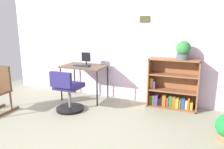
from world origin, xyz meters
The scene contains 8 objects.
ground_plane centered at (0.00, 0.00, 0.00)m, with size 6.24×6.24×0.00m, color gray.
wall_back centered at (0.00, 2.15, 1.28)m, with size 5.20×0.12×2.56m.
desk centered at (-0.50, 1.73, 0.68)m, with size 0.92×0.61×0.74m.
monitor centered at (-0.49, 1.79, 0.86)m, with size 0.20×0.19×0.27m.
keyboard centered at (-0.50, 1.63, 0.75)m, with size 0.35×0.12×0.02m, color black.
office_chair centered at (-0.47, 1.03, 0.34)m, with size 0.52×0.55×0.79m.
bookshelf_low centered at (1.28, 1.96, 0.41)m, with size 0.92×0.30×0.96m.
potted_plant_on_shelf centered at (1.45, 1.90, 1.13)m, with size 0.26×0.26×0.34m.
Camera 1 is at (1.69, -2.14, 1.57)m, focal length 34.18 mm.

